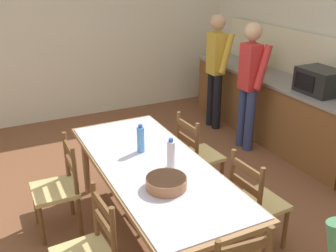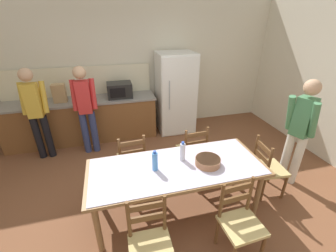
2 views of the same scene
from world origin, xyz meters
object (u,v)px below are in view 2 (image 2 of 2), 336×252
serving_bowl (208,161)px  person_at_counter (85,107)px  bottle_off_centre (183,152)px  chair_side_near_right (240,222)px  microwave (120,90)px  refrigerator (176,93)px  chair_head_end (268,168)px  chair_side_near_left (150,244)px  chair_side_far_right (192,150)px  chair_side_far_left (132,159)px  paper_bag (59,93)px  bottle_near_centre (155,161)px  dining_table (177,171)px  person_at_sink (36,110)px  person_by_table (300,129)px

serving_bowl → person_at_counter: (-1.57, 1.96, 0.14)m
bottle_off_centre → chair_side_near_right: (0.39, -0.85, -0.44)m
microwave → serving_bowl: 2.65m
refrigerator → chair_head_end: size_ratio=1.94×
chair_side_near_left → refrigerator: bearing=70.3°
refrigerator → chair_side_near_right: size_ratio=1.94×
microwave → chair_side_far_right: 2.05m
microwave → chair_side_near_left: size_ratio=0.55×
chair_side_far_left → paper_bag: bearing=-58.2°
bottle_near_centre → chair_side_far_left: 0.89m
bottle_near_centre → chair_side_far_right: bearing=43.8°
dining_table → refrigerator: bearing=73.8°
dining_table → chair_side_far_left: bearing=124.1°
refrigerator → chair_side_far_left: size_ratio=1.94×
bottle_off_centre → refrigerator: bearing=75.6°
paper_bag → chair_side_far_right: size_ratio=0.40×
chair_head_end → serving_bowl: bearing=99.7°
bottle_near_centre → chair_side_near_left: bearing=-106.4°
paper_bag → bottle_off_centre: (1.79, -2.29, -0.20)m
serving_bowl → person_at_counter: 2.52m
chair_side_near_left → person_at_sink: (-1.51, 2.66, 0.51)m
chair_head_end → chair_side_far_right: bearing=56.4°
bottle_off_centre → chair_side_far_left: 0.98m
chair_side_near_right → person_by_table: (1.45, 0.90, 0.51)m
dining_table → chair_side_near_left: chair_side_near_left is taller
bottle_near_centre → person_at_counter: bearing=115.5°
bottle_near_centre → chair_side_far_right: 1.16m
serving_bowl → chair_head_end: 1.08m
chair_side_far_right → person_by_table: 1.65m
paper_bag → person_at_counter: bearing=-46.0°
serving_bowl → chair_side_far_left: (-0.89, 0.81, -0.36)m
person_at_sink → refrigerator: bearing=-79.9°
microwave → bottle_near_centre: (0.24, -2.42, -0.17)m
chair_side_near_right → person_by_table: size_ratio=0.54×
refrigerator → chair_side_far_right: (-0.20, -1.65, -0.44)m
chair_side_near_left → person_by_table: person_by_table is taller
paper_bag → person_at_counter: person_at_counter is taller
bottle_near_centre → chair_head_end: size_ratio=0.30×
person_at_sink → dining_table: bearing=-133.6°
bottle_near_centre → paper_bag: bearing=120.1°
refrigerator → paper_bag: refrigerator is taller
paper_bag → dining_table: size_ratio=0.16×
paper_bag → chair_side_near_left: size_ratio=0.40×
chair_side_near_left → chair_head_end: same height
chair_head_end → chair_side_far_right: same height
chair_side_near_right → person_at_sink: person_at_sink is taller
chair_side_far_right → person_at_sink: size_ratio=0.54×
chair_side_far_left → chair_side_far_right: size_ratio=1.00×
bottle_near_centre → chair_side_near_right: (0.78, -0.74, -0.44)m
bottle_off_centre → chair_head_end: 1.37m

